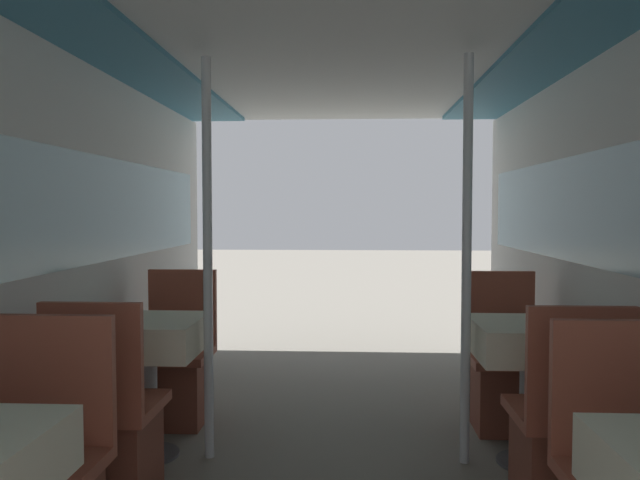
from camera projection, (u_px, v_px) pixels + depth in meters
The scene contains 10 objects.
wall_left at pixel (13, 263), 2.76m from camera, with size 0.05×6.43×2.18m.
ceiling_panel at pixel (332, 6), 2.64m from camera, with size 2.83×6.43×0.07m.
dining_table_left_1 at pixel (147, 343), 3.43m from camera, with size 0.59×0.59×0.76m.
chair_left_near_1 at pixel (109, 440), 2.89m from camera, with size 0.45×0.45×0.97m.
chair_left_far_1 at pixel (176, 377), 3.99m from camera, with size 0.45×0.45×0.97m.
support_pole_left_1 at pixel (208, 260), 3.39m from camera, with size 0.05×0.05×2.18m.
dining_table_right_1 at pixel (531, 347), 3.32m from camera, with size 0.59×0.59×0.76m.
chair_right_near_1 at pixel (564, 449), 2.79m from camera, with size 0.45×0.45×0.97m.
chair_right_far_1 at pixel (504, 381), 3.88m from camera, with size 0.45×0.45×0.97m.
support_pole_right_1 at pixel (467, 261), 3.31m from camera, with size 0.05×0.05×2.18m.
Camera 1 is at (0.09, -0.87, 1.37)m, focal length 35.00 mm.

